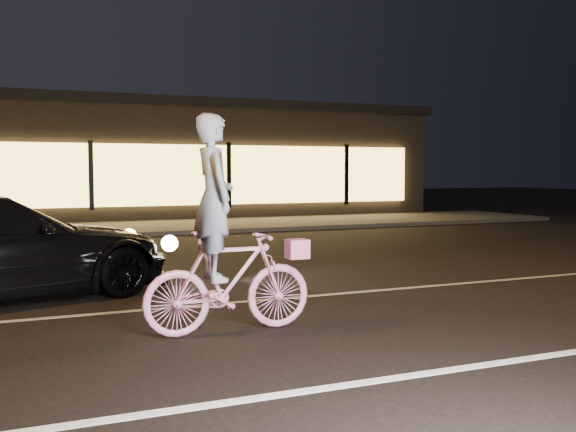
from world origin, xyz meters
name	(u,v)px	position (x,y,z in m)	size (l,w,h in m)	color
ground	(245,345)	(0.00, 0.00, 0.00)	(90.00, 90.00, 0.00)	black
lane_stripe_near	(305,391)	(0.00, -1.50, 0.00)	(60.00, 0.12, 0.01)	silver
lane_stripe_far	(195,306)	(0.00, 2.00, 0.00)	(60.00, 0.10, 0.01)	gray
sidewalk	(99,229)	(0.00, 13.00, 0.06)	(30.00, 4.00, 0.12)	#383533
storefront	(79,160)	(0.00, 18.97, 2.15)	(25.40, 8.42, 4.20)	black
cyclist	(225,256)	(-0.04, 0.51, 0.84)	(1.88, 0.65, 2.36)	#E32B74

